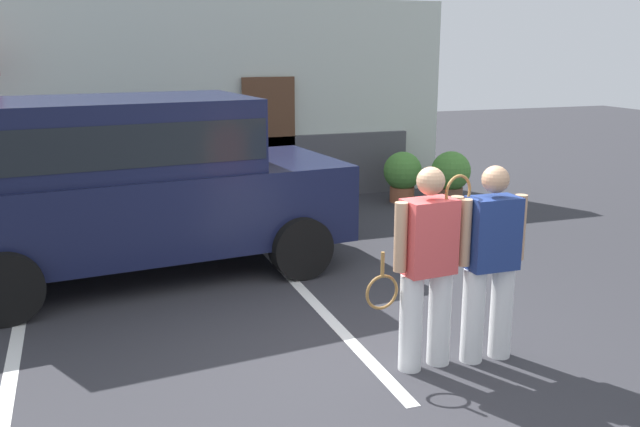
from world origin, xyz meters
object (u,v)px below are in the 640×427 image
(parked_suv, at_px, (133,178))
(tennis_player_man, at_px, (427,267))
(tennis_player_woman, at_px, (490,261))
(potted_plant_secondary, at_px, (451,174))
(potted_plant_by_porch, at_px, (403,174))

(parked_suv, bearing_deg, tennis_player_man, -64.40)
(tennis_player_man, relative_size, tennis_player_woman, 1.01)
(parked_suv, xyz_separation_m, potted_plant_secondary, (5.35, 2.11, -0.66))
(tennis_player_woman, bearing_deg, tennis_player_man, -3.64)
(parked_suv, height_order, potted_plant_by_porch, parked_suv)
(tennis_player_man, bearing_deg, potted_plant_secondary, -127.13)
(parked_suv, relative_size, tennis_player_woman, 2.85)
(tennis_player_man, bearing_deg, parked_suv, -63.49)
(tennis_player_woman, distance_m, potted_plant_secondary, 6.08)
(tennis_player_man, relative_size, potted_plant_by_porch, 1.97)
(potted_plant_by_porch, distance_m, potted_plant_secondary, 0.81)
(potted_plant_by_porch, height_order, potted_plant_secondary, potted_plant_secondary)
(parked_suv, xyz_separation_m, tennis_player_man, (2.02, -3.26, -0.27))
(parked_suv, height_order, tennis_player_man, parked_suv)
(parked_suv, relative_size, tennis_player_man, 2.82)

